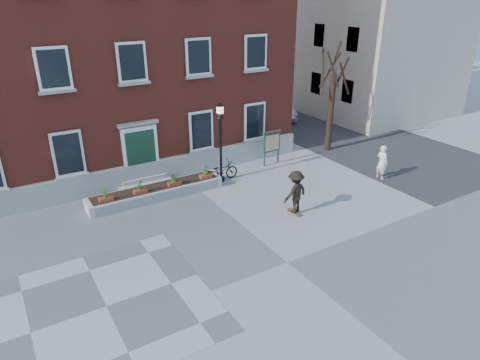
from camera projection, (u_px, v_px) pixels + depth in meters
ground at (288, 262)px, 14.82m from camera, size 100.00×100.00×0.00m
checker_patch at (106, 306)px, 12.75m from camera, size 6.00×6.00×0.01m
bicycle at (221, 171)px, 21.06m from camera, size 1.88×0.69×0.98m
parked_car at (278, 109)px, 31.45m from camera, size 2.58×4.43×1.38m
bystander at (382, 162)px, 21.12m from camera, size 0.42×0.64×1.74m
brick_building at (100, 40)px, 22.23m from camera, size 18.40×10.85×12.60m
planter_assembly at (157, 191)px, 19.36m from camera, size 6.20×1.12×1.15m
bare_tree at (331, 103)px, 24.23m from camera, size 1.83×1.83×6.16m
side_street at (320, 12)px, 35.97m from camera, size 15.20×36.00×14.50m
lamp_post at (220, 132)px, 20.16m from camera, size 0.40×0.40×3.93m
notice_board at (272, 142)px, 22.69m from camera, size 1.10×0.16×1.87m
skateboarder at (295, 192)px, 17.71m from camera, size 1.29×0.87×1.92m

